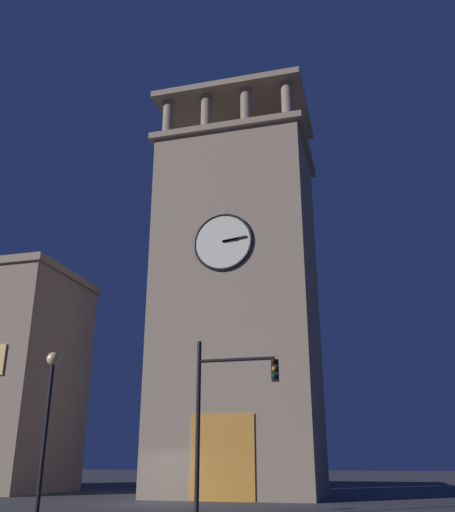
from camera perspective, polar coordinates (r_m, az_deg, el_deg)
name	(u,v)px	position (r m, az deg, el deg)	size (l,w,h in m)	color
ground_plane	(152,504)	(27.66, -7.79, -23.85)	(200.00, 200.00, 0.00)	#424247
clocktower	(238,300)	(33.15, 1.11, -4.53)	(9.42, 7.54, 26.19)	gray
traffic_signal_near	(223,402)	(19.92, -0.48, -14.71)	(2.95, 0.41, 5.88)	black
street_lamp	(49,401)	(19.71, -17.85, -13.95)	(0.44, 0.44, 5.25)	black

